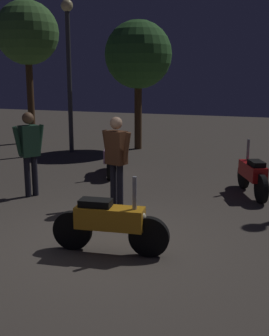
{
  "coord_description": "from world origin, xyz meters",
  "views": [
    {
      "loc": [
        2.48,
        -5.31,
        2.43
      ],
      "look_at": [
        0.3,
        0.71,
        1.0
      ],
      "focal_mm": 44.84,
      "sensor_mm": 36.0,
      "label": 1
    }
  ],
  "objects_px": {
    "motorcycle_red_parked_left": "(252,174)",
    "person_rider_beside": "(29,147)",
    "person_bystander_far": "(116,154)",
    "motorcycle_orange_foreground": "(109,223)",
    "motorcycle_pink_parked_right": "(111,157)",
    "streetlamp_far": "(69,57)"
  },
  "relations": [
    {
      "from": "motorcycle_pink_parked_right",
      "to": "streetlamp_far",
      "type": "distance_m",
      "value": 4.23
    },
    {
      "from": "motorcycle_pink_parked_right",
      "to": "person_bystander_far",
      "type": "xyz_separation_m",
      "value": [
        1.12,
        -2.37,
        0.57
      ]
    },
    {
      "from": "motorcycle_orange_foreground",
      "to": "streetlamp_far",
      "type": "relative_size",
      "value": 0.36
    },
    {
      "from": "person_rider_beside",
      "to": "person_bystander_far",
      "type": "relative_size",
      "value": 1.01
    },
    {
      "from": "streetlamp_far",
      "to": "person_rider_beside",
      "type": "bearing_deg",
      "value": -71.09
    },
    {
      "from": "motorcycle_pink_parked_right",
      "to": "streetlamp_far",
      "type": "relative_size",
      "value": 0.35
    },
    {
      "from": "person_bystander_far",
      "to": "streetlamp_far",
      "type": "height_order",
      "value": "streetlamp_far"
    },
    {
      "from": "motorcycle_red_parked_left",
      "to": "streetlamp_far",
      "type": "relative_size",
      "value": 0.34
    },
    {
      "from": "motorcycle_orange_foreground",
      "to": "person_bystander_far",
      "type": "xyz_separation_m",
      "value": [
        -0.69,
        1.96,
        0.57
      ]
    },
    {
      "from": "motorcycle_red_parked_left",
      "to": "motorcycle_pink_parked_right",
      "type": "bearing_deg",
      "value": 55.2
    },
    {
      "from": "motorcycle_orange_foreground",
      "to": "streetlamp_far",
      "type": "xyz_separation_m",
      "value": [
        -4.21,
        6.73,
        2.52
      ]
    },
    {
      "from": "person_rider_beside",
      "to": "motorcycle_orange_foreground",
      "type": "bearing_deg",
      "value": -6.35
    },
    {
      "from": "person_bystander_far",
      "to": "person_rider_beside",
      "type": "bearing_deg",
      "value": 106.1
    },
    {
      "from": "motorcycle_red_parked_left",
      "to": "streetlamp_far",
      "type": "bearing_deg",
      "value": 38.77
    },
    {
      "from": "motorcycle_orange_foreground",
      "to": "person_rider_beside",
      "type": "relative_size",
      "value": 0.97
    },
    {
      "from": "motorcycle_orange_foreground",
      "to": "person_bystander_far",
      "type": "distance_m",
      "value": 2.16
    },
    {
      "from": "person_rider_beside",
      "to": "streetlamp_far",
      "type": "relative_size",
      "value": 0.37
    },
    {
      "from": "motorcycle_pink_parked_right",
      "to": "motorcycle_red_parked_left",
      "type": "bearing_deg",
      "value": 58.85
    },
    {
      "from": "motorcycle_orange_foreground",
      "to": "motorcycle_red_parked_left",
      "type": "distance_m",
      "value": 3.96
    },
    {
      "from": "motorcycle_red_parked_left",
      "to": "person_rider_beside",
      "type": "relative_size",
      "value": 0.92
    },
    {
      "from": "motorcycle_red_parked_left",
      "to": "person_rider_beside",
      "type": "distance_m",
      "value": 4.54
    },
    {
      "from": "motorcycle_orange_foreground",
      "to": "person_rider_beside",
      "type": "distance_m",
      "value": 3.34
    }
  ]
}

